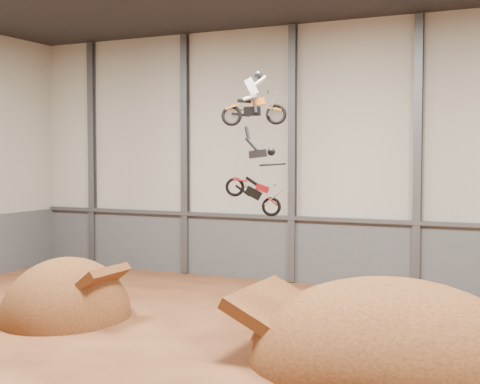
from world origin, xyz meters
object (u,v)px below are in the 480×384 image
fmx_rider_a (254,96)px  fmx_rider_b (249,171)px  landing_ramp (390,363)px  takeoff_ramp (67,318)px

fmx_rider_a → fmx_rider_b: bearing=-95.1°
landing_ramp → takeoff_ramp: bearing=178.5°
fmx_rider_a → fmx_rider_b: (0.40, -1.36, -2.71)m
takeoff_ramp → fmx_rider_b: (9.07, -1.30, 6.38)m
landing_ramp → fmx_rider_b: (-4.74, -0.94, 6.38)m
takeoff_ramp → fmx_rider_a: 12.56m
landing_ramp → fmx_rider_b: size_ratio=3.49×
fmx_rider_b → landing_ramp: bearing=-5.5°
takeoff_ramp → landing_ramp: size_ratio=0.62×
takeoff_ramp → fmx_rider_a: fmx_rider_a is taller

